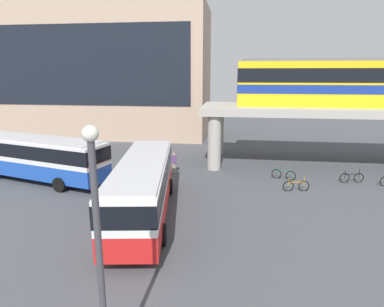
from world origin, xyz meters
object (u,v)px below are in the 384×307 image
(station_building, at_px, (106,73))
(bicycle_orange, at_px, (296,186))
(bicycle_black, at_px, (352,178))
(pedestrian_at_kerb, at_px, (174,164))
(bus_main, at_px, (143,182))
(bicycle_green, at_px, (284,175))
(bus_secondary, at_px, (38,155))

(station_building, xyz_separation_m, bicycle_orange, (20.59, -19.42, -7.43))
(station_building, height_order, bicycle_orange, station_building)
(bicycle_black, bearing_deg, pedestrian_at_kerb, 177.01)
(bus_main, xyz_separation_m, bicycle_green, (8.52, 7.81, -1.63))
(bus_secondary, height_order, bicycle_black, bus_secondary)
(bicycle_green, relative_size, pedestrian_at_kerb, 1.07)
(bicycle_orange, relative_size, bicycle_black, 1.00)
(bus_main, bearing_deg, bicycle_black, 29.94)
(bus_secondary, relative_size, pedestrian_at_kerb, 7.04)
(station_building, bearing_deg, bicycle_orange, -43.33)
(bus_main, bearing_deg, bicycle_green, 42.52)
(station_building, relative_size, bus_secondary, 2.26)
(bus_main, height_order, bicycle_orange, bus_main)
(station_building, bearing_deg, bicycle_green, -40.07)
(station_building, xyz_separation_m, bicycle_green, (20.10, -16.91, -7.43))
(bicycle_green, distance_m, pedestrian_at_kerb, 8.45)
(bicycle_black, height_order, pedestrian_at_kerb, pedestrian_at_kerb)
(bus_secondary, relative_size, bicycle_black, 6.38)
(bus_main, distance_m, bus_secondary, 10.59)
(station_building, xyz_separation_m, bus_main, (11.58, -24.72, -5.80))
(bus_main, xyz_separation_m, bus_secondary, (-9.29, 5.07, 0.00))
(station_building, relative_size, bicycle_black, 14.42)
(station_building, xyz_separation_m, bicycle_black, (24.88, -17.06, -7.43))
(bus_main, distance_m, bicycle_orange, 10.58)
(bicycle_black, relative_size, pedestrian_at_kerb, 1.10)
(pedestrian_at_kerb, bearing_deg, station_building, 125.49)
(station_building, relative_size, bicycle_orange, 14.36)
(bicycle_green, bearing_deg, bus_main, -137.48)
(bicycle_orange, height_order, bicycle_green, same)
(bicycle_green, height_order, pedestrian_at_kerb, pedestrian_at_kerb)
(bicycle_orange, relative_size, pedestrian_at_kerb, 1.11)
(bus_secondary, xyz_separation_m, pedestrian_at_kerb, (9.39, 3.28, -1.24))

